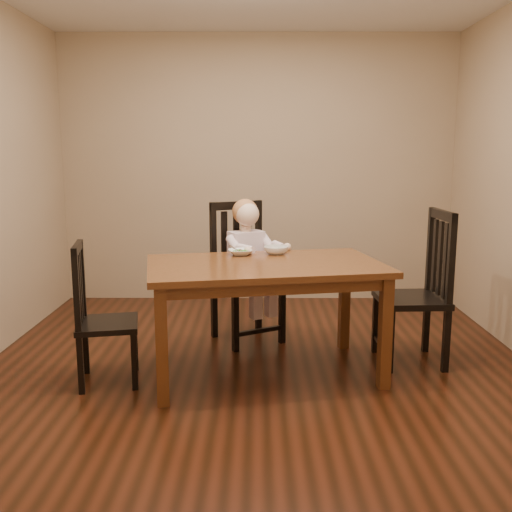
{
  "coord_description": "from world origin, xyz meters",
  "views": [
    {
      "loc": [
        -0.0,
        -3.91,
        1.53
      ],
      "look_at": [
        -0.01,
        0.25,
        0.78
      ],
      "focal_mm": 40.0,
      "sensor_mm": 36.0,
      "label": 1
    }
  ],
  "objects_px": {
    "toddler": "(247,256)",
    "bowl_veg": "(276,250)",
    "dining_table": "(265,276)",
    "chair_child": "(244,274)",
    "chair_left": "(100,317)",
    "chair_right": "(419,291)",
    "bowl_peas": "(240,252)"
  },
  "relations": [
    {
      "from": "dining_table",
      "to": "bowl_veg",
      "type": "bearing_deg",
      "value": 75.86
    },
    {
      "from": "chair_child",
      "to": "chair_right",
      "type": "xyz_separation_m",
      "value": [
        1.29,
        -0.54,
        -0.0
      ]
    },
    {
      "from": "chair_child",
      "to": "chair_right",
      "type": "bearing_deg",
      "value": 128.62
    },
    {
      "from": "dining_table",
      "to": "bowl_peas",
      "type": "xyz_separation_m",
      "value": [
        -0.18,
        0.29,
        0.11
      ]
    },
    {
      "from": "dining_table",
      "to": "bowl_veg",
      "type": "distance_m",
      "value": 0.37
    },
    {
      "from": "dining_table",
      "to": "bowl_veg",
      "type": "height_order",
      "value": "bowl_veg"
    },
    {
      "from": "chair_left",
      "to": "toddler",
      "type": "bearing_deg",
      "value": 120.98
    },
    {
      "from": "chair_left",
      "to": "bowl_veg",
      "type": "relative_size",
      "value": 5.14
    },
    {
      "from": "dining_table",
      "to": "chair_child",
      "type": "distance_m",
      "value": 0.8
    },
    {
      "from": "dining_table",
      "to": "bowl_peas",
      "type": "height_order",
      "value": "bowl_peas"
    },
    {
      "from": "dining_table",
      "to": "bowl_veg",
      "type": "relative_size",
      "value": 9.33
    },
    {
      "from": "chair_left",
      "to": "toddler",
      "type": "relative_size",
      "value": 1.54
    },
    {
      "from": "chair_right",
      "to": "bowl_peas",
      "type": "bearing_deg",
      "value": 84.63
    },
    {
      "from": "dining_table",
      "to": "toddler",
      "type": "height_order",
      "value": "toddler"
    },
    {
      "from": "toddler",
      "to": "chair_right",
      "type": "bearing_deg",
      "value": 130.14
    },
    {
      "from": "toddler",
      "to": "bowl_peas",
      "type": "distance_m",
      "value": 0.44
    },
    {
      "from": "dining_table",
      "to": "bowl_peas",
      "type": "distance_m",
      "value": 0.36
    },
    {
      "from": "chair_right",
      "to": "chair_left",
      "type": "bearing_deg",
      "value": 97.42
    },
    {
      "from": "bowl_peas",
      "to": "chair_child",
      "type": "bearing_deg",
      "value": 87.92
    },
    {
      "from": "chair_child",
      "to": "chair_right",
      "type": "height_order",
      "value": "chair_child"
    },
    {
      "from": "dining_table",
      "to": "toddler",
      "type": "relative_size",
      "value": 2.79
    },
    {
      "from": "chair_right",
      "to": "bowl_veg",
      "type": "relative_size",
      "value": 6.08
    },
    {
      "from": "dining_table",
      "to": "chair_child",
      "type": "xyz_separation_m",
      "value": [
        -0.16,
        0.77,
        -0.16
      ]
    },
    {
      "from": "dining_table",
      "to": "chair_child",
      "type": "height_order",
      "value": "chair_child"
    },
    {
      "from": "toddler",
      "to": "bowl_veg",
      "type": "distance_m",
      "value": 0.45
    },
    {
      "from": "chair_left",
      "to": "bowl_peas",
      "type": "bearing_deg",
      "value": 104.87
    },
    {
      "from": "toddler",
      "to": "bowl_veg",
      "type": "xyz_separation_m",
      "value": [
        0.22,
        -0.38,
        0.12
      ]
    },
    {
      "from": "toddler",
      "to": "bowl_peas",
      "type": "height_order",
      "value": "toddler"
    },
    {
      "from": "chair_child",
      "to": "toddler",
      "type": "relative_size",
      "value": 1.83
    },
    {
      "from": "chair_left",
      "to": "bowl_peas",
      "type": "height_order",
      "value": "chair_left"
    },
    {
      "from": "chair_right",
      "to": "toddler",
      "type": "relative_size",
      "value": 1.82
    },
    {
      "from": "chair_child",
      "to": "chair_left",
      "type": "distance_m",
      "value": 1.33
    }
  ]
}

